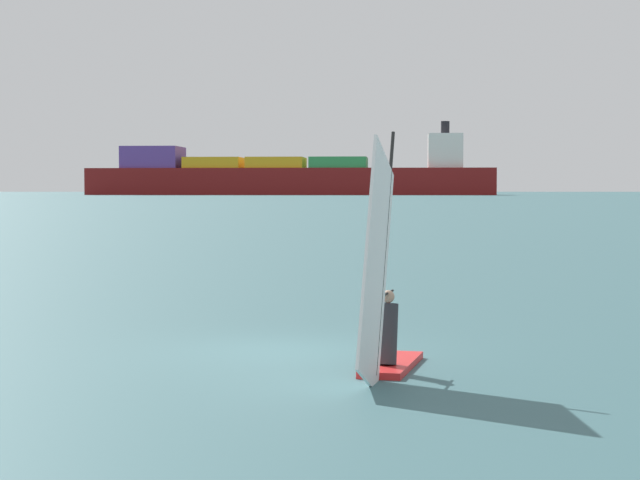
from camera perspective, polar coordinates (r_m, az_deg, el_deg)
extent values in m
plane|color=#386066|center=(21.36, -1.65, -5.68)|extent=(4000.00, 4000.00, 0.00)
cube|color=red|center=(19.32, 3.69, -6.40)|extent=(2.12, 2.41, 0.12)
cylinder|color=black|center=(18.42, 3.33, -0.47)|extent=(1.08, 1.34, 3.97)
cube|color=white|center=(17.70, 2.89, -1.29)|extent=(1.88, 2.36, 4.15)
cylinder|color=black|center=(18.44, 3.31, -2.84)|extent=(1.06, 1.33, 0.04)
cylinder|color=#2D2D33|center=(18.90, 3.51, -4.84)|extent=(0.56, 0.59, 1.07)
sphere|color=tan|center=(18.82, 3.52, -2.92)|extent=(0.22, 0.22, 0.22)
cube|color=maroon|center=(526.93, -1.51, 3.02)|extent=(181.46, 118.25, 12.59)
cube|color=silver|center=(524.74, 6.44, 4.56)|extent=(24.12, 26.08, 15.96)
cylinder|color=black|center=(525.22, 6.45, 5.76)|extent=(4.00, 4.00, 6.00)
cube|color=#2D8C47|center=(525.20, 0.97, 3.99)|extent=(36.01, 35.77, 5.20)
cube|color=gold|center=(527.81, -2.25, 3.98)|extent=(36.01, 35.77, 5.20)
cube|color=gold|center=(532.06, -5.43, 3.96)|extent=(36.01, 35.77, 5.20)
cube|color=#59388C|center=(537.98, -8.56, 4.20)|extent=(36.01, 35.77, 10.40)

